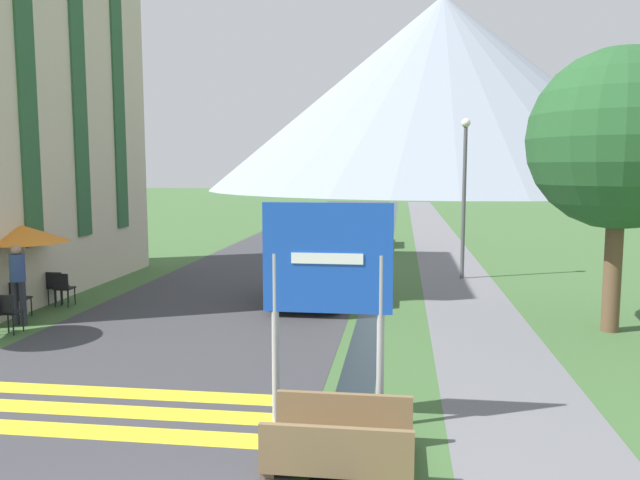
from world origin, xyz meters
The scene contains 18 objects.
ground_plane centered at (0.00, 20.00, 0.00)m, with size 160.00×160.00×0.00m, color #3D6033.
road centered at (-2.50, 30.00, 0.00)m, with size 6.40×60.00×0.01m.
footpath centered at (3.60, 30.00, 0.00)m, with size 2.20×60.00×0.01m.
drainage_channel centered at (1.20, 30.00, 0.00)m, with size 0.60×60.00×0.00m.
crosswalk_marking centered at (-2.50, 3.66, 0.01)m, with size 5.44×1.84×0.01m.
mountain_distant centered at (7.91, 99.49, 15.32)m, with size 74.60×74.60×30.64m.
road_sign centered at (0.92, 3.60, 1.97)m, with size 1.71×0.11×3.00m.
footbridge centered at (1.20, 2.55, 0.23)m, with size 1.70×1.10×0.65m.
parked_car_near centered at (-0.40, 11.40, 0.91)m, with size 1.79×4.17×1.82m.
parked_car_far centered at (-0.31, 23.12, 0.91)m, with size 1.97×4.41×1.82m.
cafe_chair_middle centered at (-6.84, 8.63, 0.51)m, with size 0.40×0.40×0.85m.
cafe_chair_far_left centered at (-6.46, 9.90, 0.51)m, with size 0.40×0.40×0.85m.
cafe_chair_far_right centered at (-6.74, 10.07, 0.51)m, with size 0.40×0.40×0.85m.
cafe_chair_near_right centered at (-6.20, 7.31, 0.51)m, with size 0.40×0.40×0.85m.
cafe_umbrella_middle_orange centered at (-6.90, 9.03, 1.91)m, with size 2.08×2.08×2.11m.
person_standing_terrace centered at (-6.42, 8.03, 1.04)m, with size 0.32×0.32×1.79m.
streetlamp centered at (3.78, 15.31, 2.95)m, with size 0.28×0.28×4.95m.
tree_by_path centered at (6.29, 9.21, 4.02)m, with size 3.72×3.72×5.89m.
Camera 1 is at (1.88, -4.39, 3.44)m, focal length 35.00 mm.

